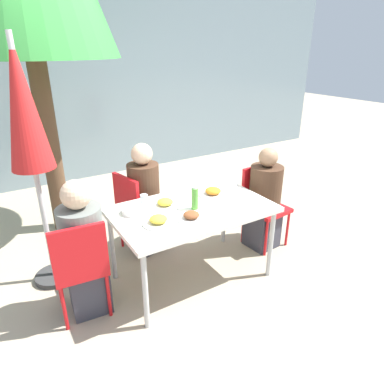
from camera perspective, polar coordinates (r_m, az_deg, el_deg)
name	(u,v)px	position (r m, az deg, el deg)	size (l,w,h in m)	color
ground_plane	(192,276)	(3.39, 0.00, -13.79)	(24.00, 24.00, 0.00)	tan
building_facade	(80,84)	(5.83, -18.11, 16.76)	(10.00, 0.20, 3.00)	gray
dining_table	(192,213)	(3.04, 0.00, -3.59)	(1.39, 0.85, 0.73)	silver
chair_left	(80,263)	(2.81, -18.17, -11.18)	(0.43, 0.43, 0.87)	red
person_left	(84,252)	(2.86, -17.54, -9.51)	(0.34, 0.34, 1.15)	#383842
chair_right	(262,200)	(3.78, 11.55, -1.25)	(0.43, 0.43, 0.87)	red
person_right	(264,202)	(3.69, 11.95, -1.67)	(0.33, 0.33, 1.11)	#383842
chair_far	(136,207)	(3.58, -9.36, -2.49)	(0.48, 0.48, 0.87)	red
person_far	(145,202)	(3.56, -7.91, -1.58)	(0.34, 0.34, 1.18)	black
closed_umbrella	(25,116)	(3.02, -26.10, 11.26)	(0.36, 0.36, 2.15)	#333333
plate_0	(165,204)	(3.04, -4.50, -1.92)	(0.25, 0.25, 0.07)	white
plate_1	(213,192)	(3.26, 3.51, -0.05)	(0.27, 0.27, 0.07)	white
plate_2	(158,221)	(2.75, -5.63, -4.81)	(0.26, 0.26, 0.07)	white
plate_3	(191,216)	(2.81, -0.13, -4.10)	(0.24, 0.24, 0.07)	white
bottle	(195,198)	(2.95, 0.48, -1.04)	(0.06, 0.06, 0.21)	#51A338
drinking_cup	(144,200)	(3.07, -7.98, -1.31)	(0.07, 0.07, 0.10)	silver
salad_bowl	(133,210)	(2.95, -9.74, -3.01)	(0.19, 0.19, 0.05)	white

